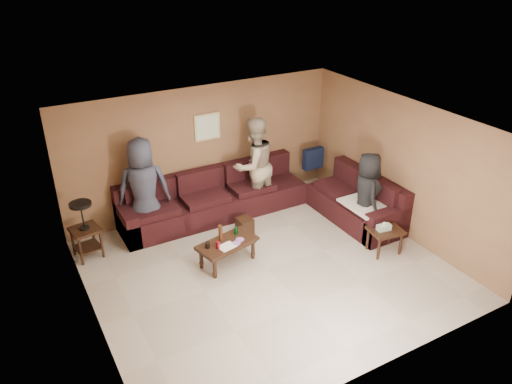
{
  "coord_description": "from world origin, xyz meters",
  "views": [
    {
      "loc": [
        -3.47,
        -5.8,
        4.9
      ],
      "look_at": [
        0.25,
        0.85,
        1.0
      ],
      "focal_mm": 35.0,
      "sensor_mm": 36.0,
      "label": 1
    }
  ],
  "objects_px": {
    "end_table_left": "(85,229)",
    "person_left": "(144,189)",
    "waste_bin": "(245,226)",
    "coffee_table": "(227,245)",
    "person_right": "(366,194)",
    "sectional_sofa": "(265,203)",
    "side_table_right": "(385,232)",
    "person_middle": "(254,165)"
  },
  "relations": [
    {
      "from": "sectional_sofa",
      "to": "end_table_left",
      "type": "height_order",
      "value": "end_table_left"
    },
    {
      "from": "coffee_table",
      "to": "end_table_left",
      "type": "relative_size",
      "value": 1.05
    },
    {
      "from": "sectional_sofa",
      "to": "person_right",
      "type": "height_order",
      "value": "person_right"
    },
    {
      "from": "end_table_left",
      "to": "person_right",
      "type": "distance_m",
      "value": 4.94
    },
    {
      "from": "coffee_table",
      "to": "person_left",
      "type": "relative_size",
      "value": 0.58
    },
    {
      "from": "waste_bin",
      "to": "person_middle",
      "type": "xyz_separation_m",
      "value": [
        0.6,
        0.74,
        0.8
      ]
    },
    {
      "from": "waste_bin",
      "to": "coffee_table",
      "type": "bearing_deg",
      "value": -135.66
    },
    {
      "from": "coffee_table",
      "to": "side_table_right",
      "type": "xyz_separation_m",
      "value": [
        2.52,
        -1.02,
        0.04
      ]
    },
    {
      "from": "end_table_left",
      "to": "person_right",
      "type": "bearing_deg",
      "value": -19.76
    },
    {
      "from": "side_table_right",
      "to": "person_right",
      "type": "height_order",
      "value": "person_right"
    },
    {
      "from": "end_table_left",
      "to": "side_table_right",
      "type": "bearing_deg",
      "value": -27.72
    },
    {
      "from": "end_table_left",
      "to": "person_left",
      "type": "bearing_deg",
      "value": 9.59
    },
    {
      "from": "end_table_left",
      "to": "sectional_sofa",
      "type": "bearing_deg",
      "value": -5.7
    },
    {
      "from": "end_table_left",
      "to": "waste_bin",
      "type": "distance_m",
      "value": 2.79
    },
    {
      "from": "person_middle",
      "to": "person_right",
      "type": "relative_size",
      "value": 1.22
    },
    {
      "from": "coffee_table",
      "to": "waste_bin",
      "type": "height_order",
      "value": "coffee_table"
    },
    {
      "from": "sectional_sofa",
      "to": "person_right",
      "type": "xyz_separation_m",
      "value": [
        1.34,
        -1.34,
        0.46
      ]
    },
    {
      "from": "end_table_left",
      "to": "person_middle",
      "type": "relative_size",
      "value": 0.54
    },
    {
      "from": "end_table_left",
      "to": "person_left",
      "type": "distance_m",
      "value": 1.21
    },
    {
      "from": "coffee_table",
      "to": "person_right",
      "type": "xyz_separation_m",
      "value": [
        2.65,
        -0.32,
        0.43
      ]
    },
    {
      "from": "person_left",
      "to": "end_table_left",
      "type": "bearing_deg",
      "value": 25.07
    },
    {
      "from": "waste_bin",
      "to": "person_right",
      "type": "bearing_deg",
      "value": -27.2
    },
    {
      "from": "sectional_sofa",
      "to": "person_middle",
      "type": "distance_m",
      "value": 0.75
    },
    {
      "from": "end_table_left",
      "to": "waste_bin",
      "type": "xyz_separation_m",
      "value": [
        2.69,
        -0.66,
        -0.38
      ]
    },
    {
      "from": "sectional_sofa",
      "to": "end_table_left",
      "type": "distance_m",
      "value": 3.33
    },
    {
      "from": "person_right",
      "to": "person_left",
      "type": "bearing_deg",
      "value": 81.6
    },
    {
      "from": "side_table_right",
      "to": "end_table_left",
      "type": "bearing_deg",
      "value": 152.28
    },
    {
      "from": "person_left",
      "to": "person_right",
      "type": "distance_m",
      "value": 3.98
    },
    {
      "from": "sectional_sofa",
      "to": "end_table_left",
      "type": "bearing_deg",
      "value": 174.3
    },
    {
      "from": "end_table_left",
      "to": "person_middle",
      "type": "xyz_separation_m",
      "value": [
        3.29,
        0.08,
        0.42
      ]
    },
    {
      "from": "coffee_table",
      "to": "end_table_left",
      "type": "bearing_deg",
      "value": 145.88
    },
    {
      "from": "sectional_sofa",
      "to": "person_left",
      "type": "distance_m",
      "value": 2.32
    },
    {
      "from": "sectional_sofa",
      "to": "side_table_right",
      "type": "xyz_separation_m",
      "value": [
        1.21,
        -2.04,
        0.07
      ]
    },
    {
      "from": "coffee_table",
      "to": "person_right",
      "type": "distance_m",
      "value": 2.71
    },
    {
      "from": "end_table_left",
      "to": "waste_bin",
      "type": "height_order",
      "value": "end_table_left"
    },
    {
      "from": "sectional_sofa",
      "to": "person_right",
      "type": "relative_size",
      "value": 2.96
    },
    {
      "from": "person_middle",
      "to": "person_right",
      "type": "xyz_separation_m",
      "value": [
        1.35,
        -1.74,
        -0.18
      ]
    },
    {
      "from": "sectional_sofa",
      "to": "waste_bin",
      "type": "height_order",
      "value": "sectional_sofa"
    },
    {
      "from": "waste_bin",
      "to": "person_left",
      "type": "xyz_separation_m",
      "value": [
        -1.56,
        0.85,
        0.78
      ]
    },
    {
      "from": "person_middle",
      "to": "waste_bin",
      "type": "bearing_deg",
      "value": 41.25
    },
    {
      "from": "waste_bin",
      "to": "person_middle",
      "type": "distance_m",
      "value": 1.25
    },
    {
      "from": "coffee_table",
      "to": "person_right",
      "type": "bearing_deg",
      "value": -6.88
    }
  ]
}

